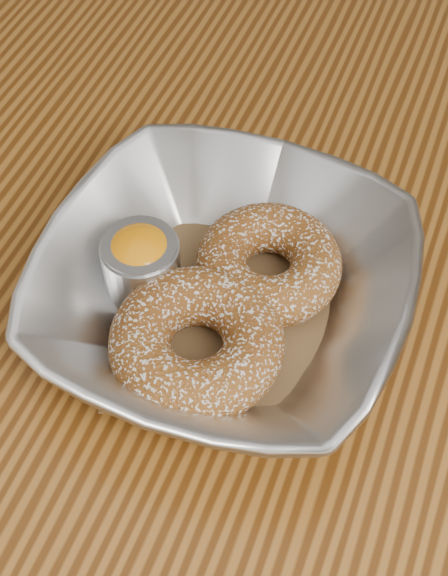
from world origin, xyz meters
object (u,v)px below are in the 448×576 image
(serving_bowl, at_px, (224,290))
(donut_front, at_px, (197,342))
(table, at_px, (356,443))
(donut_back, at_px, (269,264))
(ramekin, at_px, (141,263))

(serving_bowl, distance_m, donut_front, 0.04)
(table, distance_m, serving_bowl, 0.16)
(table, relative_size, donut_front, 11.72)
(donut_back, relative_size, donut_front, 0.89)
(table, bearing_deg, serving_bowl, 177.66)
(donut_back, bearing_deg, donut_front, -105.17)
(table, xyz_separation_m, donut_back, (-0.08, 0.03, 0.13))
(serving_bowl, height_order, ramekin, same)
(serving_bowl, bearing_deg, donut_back, 59.27)
(donut_back, distance_m, donut_front, 0.07)
(donut_back, bearing_deg, ramekin, -155.52)
(donut_front, bearing_deg, ramekin, 143.68)
(table, xyz_separation_m, donut_front, (-0.10, -0.04, 0.13))
(table, xyz_separation_m, serving_bowl, (-0.10, 0.00, 0.13))
(donut_back, relative_size, ramekin, 1.89)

